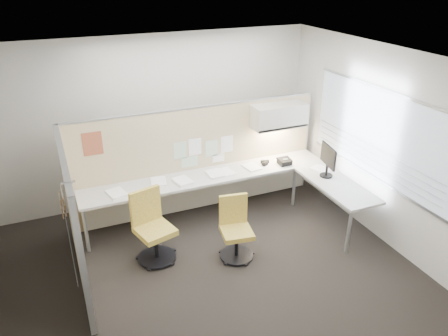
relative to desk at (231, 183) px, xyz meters
name	(u,v)px	position (x,y,z in m)	size (l,w,h in m)	color
floor	(201,270)	(-0.93, -1.13, -0.61)	(5.50, 4.50, 0.01)	black
ceiling	(195,62)	(-0.93, -1.13, 2.20)	(5.50, 4.50, 0.01)	white
wall_back	(152,121)	(-0.93, 1.12, 0.80)	(5.50, 0.02, 2.80)	beige
wall_front	(296,294)	(-0.93, -3.38, 0.80)	(5.50, 0.02, 2.80)	beige
wall_right	(378,144)	(1.82, -1.13, 0.80)	(0.02, 4.50, 2.80)	beige
window_pane	(378,135)	(1.79, -1.13, 0.95)	(0.01, 2.80, 1.30)	#A2ACBC
partition_back	(198,160)	(-0.38, 0.47, 0.27)	(4.10, 0.06, 1.75)	beige
partition_left	(73,219)	(-2.43, -0.63, 0.27)	(0.06, 2.20, 1.75)	beige
desk	(231,183)	(0.00, 0.00, 0.00)	(4.00, 2.07, 0.73)	beige
overhead_bin	(279,116)	(0.97, 0.26, 0.91)	(0.90, 0.36, 0.38)	beige
task_light_strip	(278,128)	(0.97, 0.26, 0.70)	(0.60, 0.06, 0.02)	#FFEABF
pinned_papers	(203,151)	(-0.30, 0.44, 0.43)	(1.01, 0.00, 0.47)	#8CBF8C
poster	(92,144)	(-1.98, 0.44, 0.82)	(0.28, 0.00, 0.35)	#E94D1D
chair_left	(152,229)	(-1.44, -0.60, -0.13)	(0.57, 0.59, 1.00)	black
chair_right	(235,230)	(-0.37, -1.00, -0.19)	(0.47, 0.49, 0.89)	black
monitor	(328,159)	(1.37, -0.61, 0.42)	(0.20, 0.48, 0.51)	black
phone	(284,162)	(0.98, 0.03, 0.18)	(0.21, 0.20, 0.12)	black
stapler	(265,162)	(0.71, 0.21, 0.15)	(0.14, 0.04, 0.05)	black
tape_dispenser	(265,164)	(0.67, 0.13, 0.16)	(0.10, 0.06, 0.06)	black
coat_hook	(65,214)	(-2.51, -1.43, 0.83)	(0.18, 0.41, 1.25)	silver
paper_stack_0	(116,193)	(-1.78, 0.08, 0.15)	(0.23, 0.30, 0.03)	white
paper_stack_1	(158,181)	(-1.11, 0.22, 0.14)	(0.23, 0.30, 0.02)	white
paper_stack_2	(183,181)	(-0.78, 0.07, 0.15)	(0.23, 0.30, 0.04)	white
paper_stack_3	(226,172)	(-0.03, 0.14, 0.14)	(0.23, 0.30, 0.01)	white
paper_stack_4	(252,167)	(0.43, 0.13, 0.14)	(0.23, 0.30, 0.02)	white
paper_stack_5	(321,169)	(1.43, -0.37, 0.14)	(0.23, 0.30, 0.02)	white
paper_stack_6	(215,174)	(-0.23, 0.12, 0.15)	(0.23, 0.30, 0.04)	white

